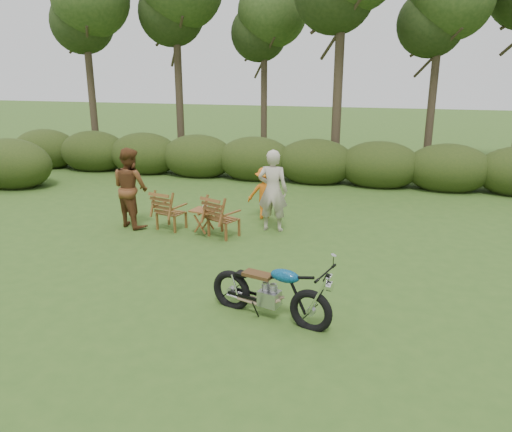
% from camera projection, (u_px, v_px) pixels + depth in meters
% --- Properties ---
extents(ground, '(80.00, 80.00, 0.00)m').
position_uv_depth(ground, '(230.00, 306.00, 7.78)').
color(ground, '#31521B').
rests_on(ground, ground).
extents(tree_line, '(22.52, 11.62, 8.14)m').
position_uv_depth(tree_line, '(338.00, 59.00, 15.56)').
color(tree_line, '#382D1E').
rests_on(tree_line, ground).
extents(motorcycle, '(2.00, 1.20, 1.07)m').
position_uv_depth(motorcycle, '(269.00, 317.00, 7.44)').
color(motorcycle, '#0D71B1').
rests_on(motorcycle, ground).
extents(lawn_chair_right, '(0.85, 0.85, 0.93)m').
position_uv_depth(lawn_chair_right, '(224.00, 236.00, 10.96)').
color(lawn_chair_right, brown).
rests_on(lawn_chair_right, ground).
extents(lawn_chair_left, '(0.76, 0.76, 0.92)m').
position_uv_depth(lawn_chair_left, '(172.00, 229.00, 11.46)').
color(lawn_chair_left, brown).
rests_on(lawn_chair_left, ground).
extents(side_table, '(0.63, 0.56, 0.56)m').
position_uv_depth(side_table, '(204.00, 222.00, 11.02)').
color(side_table, brown).
rests_on(side_table, ground).
extents(cup, '(0.15, 0.15, 0.09)m').
position_uv_depth(cup, '(205.00, 207.00, 10.96)').
color(cup, beige).
rests_on(cup, side_table).
extents(adult_a, '(0.68, 0.44, 1.85)m').
position_uv_depth(adult_a, '(272.00, 230.00, 11.37)').
color(adult_a, '#BAAD99').
rests_on(adult_a, ground).
extents(adult_b, '(1.11, 1.02, 1.84)m').
position_uv_depth(adult_b, '(133.00, 226.00, 11.68)').
color(adult_b, brown).
rests_on(adult_b, ground).
extents(child, '(0.89, 0.63, 1.26)m').
position_uv_depth(child, '(264.00, 218.00, 12.27)').
color(child, '#CD6113').
rests_on(child, ground).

